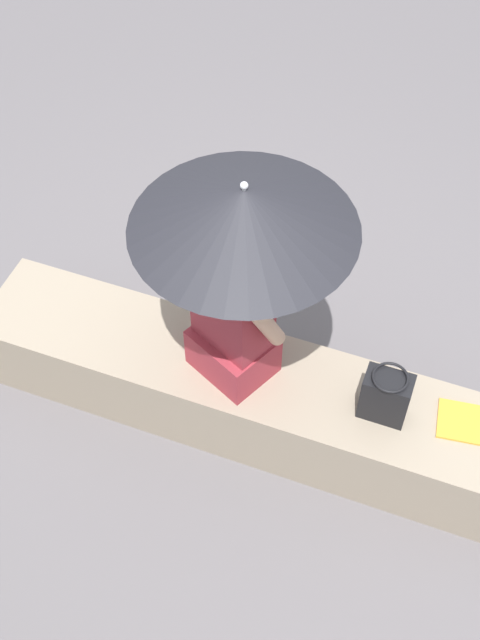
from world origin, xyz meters
TOP-DOWN VIEW (x-y plane):
  - ground_plane at (0.00, 0.00)m, footprint 14.00×14.00m
  - stone_bench at (0.00, 0.00)m, footprint 2.62×0.50m
  - person_seated at (0.07, 0.00)m, footprint 0.51×0.40m
  - parasol at (0.02, -0.01)m, footprint 0.88×0.88m
  - handbag_black at (-0.63, 0.01)m, footprint 0.21×0.16m
  - magazine at (-1.01, -0.07)m, footprint 0.30×0.24m

SIDE VIEW (x-z plane):
  - ground_plane at x=0.00m, z-range 0.00..0.00m
  - stone_bench at x=0.00m, z-range 0.00..0.42m
  - magazine at x=-1.01m, z-range 0.42..0.43m
  - handbag_black at x=-0.63m, z-range 0.41..0.69m
  - person_seated at x=0.07m, z-range 0.36..1.26m
  - parasol at x=0.02m, z-range 0.85..1.97m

